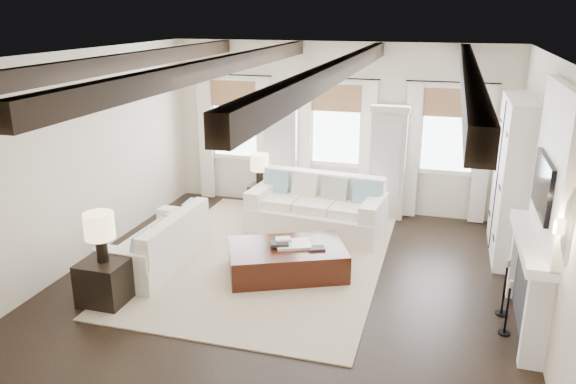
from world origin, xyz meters
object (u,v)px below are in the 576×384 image
(side_table_back, at_px, (260,199))
(sofa_left, at_px, (160,246))
(sofa_back, at_px, (317,210))
(ottoman, at_px, (287,260))
(side_table_front, at_px, (105,282))

(side_table_back, bearing_deg, sofa_left, -105.28)
(sofa_left, relative_size, side_table_back, 3.41)
(sofa_back, distance_m, ottoman, 1.80)
(sofa_back, distance_m, side_table_back, 1.37)
(ottoman, relative_size, side_table_back, 2.90)
(sofa_left, relative_size, ottoman, 1.18)
(sofa_back, relative_size, sofa_left, 1.22)
(sofa_back, xyz_separation_m, side_table_front, (-2.13, -3.26, -0.10))
(sofa_left, bearing_deg, ottoman, 7.90)
(sofa_left, distance_m, side_table_back, 2.71)
(sofa_back, height_order, side_table_front, sofa_back)
(side_table_back, bearing_deg, ottoman, -62.64)
(side_table_front, xyz_separation_m, side_table_back, (0.88, 3.81, -0.01))
(sofa_left, bearing_deg, sofa_back, 46.36)
(sofa_left, xyz_separation_m, side_table_back, (0.71, 2.61, -0.04))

